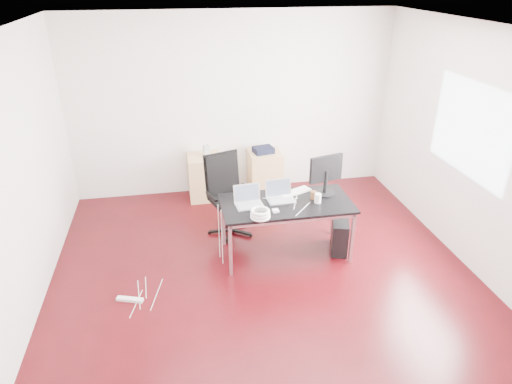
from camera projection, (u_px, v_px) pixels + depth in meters
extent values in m
plane|color=#35060A|center=(264.00, 275.00, 5.46)|extent=(5.00, 5.00, 0.00)
plane|color=silver|center=(267.00, 29.00, 4.22)|extent=(5.00, 5.00, 0.00)
plane|color=silver|center=(233.00, 106.00, 7.05)|extent=(5.00, 0.00, 5.00)
plane|color=silver|center=(353.00, 335.00, 2.64)|extent=(5.00, 0.00, 5.00)
plane|color=silver|center=(14.00, 187.00, 4.43)|extent=(0.00, 5.00, 5.00)
plane|color=silver|center=(478.00, 152.00, 5.25)|extent=(0.00, 5.00, 5.00)
plane|color=white|center=(470.00, 130.00, 5.34)|extent=(0.00, 1.50, 1.50)
cube|color=black|center=(287.00, 203.00, 5.59)|extent=(1.60, 0.80, 0.03)
cube|color=silver|center=(231.00, 250.00, 5.32)|extent=(0.04, 0.04, 0.70)
cube|color=silver|center=(223.00, 221.00, 5.94)|extent=(0.04, 0.04, 0.70)
cube|color=silver|center=(352.00, 238.00, 5.56)|extent=(0.04, 0.04, 0.70)
cube|color=silver|center=(333.00, 211.00, 6.18)|extent=(0.04, 0.04, 0.70)
cylinder|color=black|center=(231.00, 217.00, 6.25)|extent=(0.06, 0.06, 0.47)
cube|color=black|center=(230.00, 200.00, 6.14)|extent=(0.60, 0.59, 0.06)
cube|color=black|center=(223.00, 174.00, 6.17)|extent=(0.47, 0.24, 0.55)
cube|color=tan|center=(205.00, 177.00, 7.19)|extent=(0.50, 0.50, 0.70)
cube|color=tan|center=(265.00, 172.00, 7.35)|extent=(0.50, 0.50, 0.70)
cube|color=black|center=(340.00, 235.00, 5.88)|extent=(0.33, 0.49, 0.44)
cylinder|color=black|center=(242.00, 195.00, 7.09)|extent=(0.25, 0.25, 0.28)
cube|color=white|center=(130.00, 299.00, 5.04)|extent=(0.30, 0.15, 0.04)
cube|color=silver|center=(250.00, 206.00, 5.48)|extent=(0.35, 0.26, 0.01)
cube|color=silver|center=(247.00, 193.00, 5.53)|extent=(0.33, 0.08, 0.22)
cube|color=#475166|center=(247.00, 193.00, 5.53)|extent=(0.29, 0.06, 0.18)
cube|color=silver|center=(281.00, 200.00, 5.61)|extent=(0.34, 0.25, 0.01)
cube|color=silver|center=(279.00, 188.00, 5.66)|extent=(0.33, 0.06, 0.22)
cube|color=#475166|center=(279.00, 188.00, 5.66)|extent=(0.29, 0.05, 0.18)
cylinder|color=black|center=(325.00, 193.00, 5.80)|extent=(0.26, 0.26, 0.02)
cylinder|color=black|center=(325.00, 181.00, 5.72)|extent=(0.05, 0.05, 0.30)
cube|color=black|center=(326.00, 169.00, 5.66)|extent=(0.45, 0.16, 0.34)
cube|color=#475166|center=(325.00, 168.00, 5.69)|extent=(0.38, 0.11, 0.29)
cube|color=white|center=(295.00, 192.00, 5.81)|extent=(0.46, 0.31, 0.02)
cylinder|color=white|center=(318.00, 198.00, 5.55)|extent=(0.10, 0.10, 0.12)
cylinder|color=brown|center=(313.00, 195.00, 5.65)|extent=(0.09, 0.09, 0.10)
torus|color=white|center=(260.00, 216.00, 5.23)|extent=(0.24, 0.24, 0.04)
torus|color=white|center=(260.00, 214.00, 5.21)|extent=(0.23, 0.23, 0.04)
torus|color=white|center=(260.00, 211.00, 5.20)|extent=(0.22, 0.22, 0.04)
cube|color=white|center=(276.00, 211.00, 5.36)|extent=(0.08, 0.08, 0.03)
cube|color=#9E9E9E|center=(206.00, 151.00, 7.00)|extent=(0.11, 0.10, 0.18)
cube|color=black|center=(263.00, 150.00, 7.15)|extent=(0.34, 0.29, 0.09)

